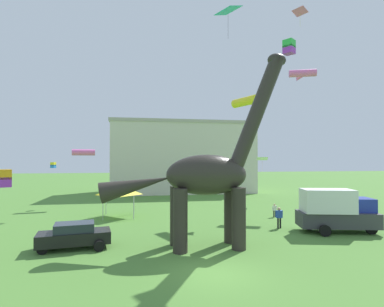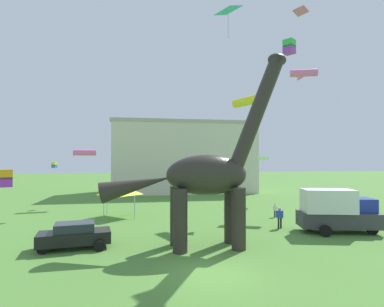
{
  "view_description": "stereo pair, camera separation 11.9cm",
  "coord_description": "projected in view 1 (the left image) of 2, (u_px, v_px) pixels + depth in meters",
  "views": [
    {
      "loc": [
        -3.64,
        -14.14,
        5.36
      ],
      "look_at": [
        -0.31,
        4.63,
        5.78
      ],
      "focal_mm": 28.64,
      "sensor_mm": 36.0,
      "label": 1
    },
    {
      "loc": [
        -3.53,
        -14.16,
        5.36
      ],
      "look_at": [
        -0.31,
        4.63,
        5.78
      ],
      "focal_mm": 28.64,
      "sensor_mm": 36.0,
      "label": 2
    }
  ],
  "objects": [
    {
      "name": "person_far_spectator",
      "position": [
        275.0,
        209.0,
        28.87
      ],
      "size": [
        0.47,
        0.21,
        1.24
      ],
      "rotation": [
        0.0,
        0.0,
        0.89
      ],
      "color": "black",
      "rests_on": "ground_plane"
    },
    {
      "name": "kite_trailing",
      "position": [
        84.0,
        152.0,
        35.95
      ],
      "size": [
        2.62,
        2.34,
        0.75
      ],
      "color": "pink"
    },
    {
      "name": "parked_sedan_left",
      "position": [
        74.0,
        235.0,
        18.56
      ],
      "size": [
        4.42,
        2.39,
        1.55
      ],
      "rotation": [
        0.0,
        0.0,
        0.15
      ],
      "color": "black",
      "rests_on": "ground_plane"
    },
    {
      "name": "kite_mid_right",
      "position": [
        302.0,
        74.0,
        36.65
      ],
      "size": [
        3.19,
        3.08,
        0.91
      ],
      "color": "pink"
    },
    {
      "name": "dinosaur_sculpture",
      "position": [
        206.0,
        175.0,
        18.93
      ],
      "size": [
        11.78,
        2.5,
        12.31
      ],
      "rotation": [
        0.0,
        0.0,
        -0.5
      ],
      "color": "#2D2823",
      "rests_on": "ground_plane"
    },
    {
      "name": "ground_plane",
      "position": [
        216.0,
        274.0,
        14.44
      ],
      "size": [
        240.0,
        240.0,
        0.0
      ],
      "primitive_type": "plane",
      "color": "#4C7F33"
    },
    {
      "name": "kite_far_right",
      "position": [
        289.0,
        47.0,
        18.88
      ],
      "size": [
        0.83,
        0.83,
        0.85
      ],
      "color": "green"
    },
    {
      "name": "kite_near_high",
      "position": [
        300.0,
        12.0,
        25.17
      ],
      "size": [
        1.18,
        1.34,
        1.45
      ],
      "color": "pink"
    },
    {
      "name": "person_watching_child",
      "position": [
        238.0,
        212.0,
        25.91
      ],
      "size": [
        0.58,
        0.26,
        1.56
      ],
      "rotation": [
        0.0,
        0.0,
        4.99
      ],
      "color": "black",
      "rests_on": "ground_plane"
    },
    {
      "name": "parked_box_truck",
      "position": [
        336.0,
        210.0,
        22.8
      ],
      "size": [
        5.94,
        3.36,
        3.2
      ],
      "rotation": [
        0.0,
        0.0,
        -0.24
      ],
      "color": "#38383D",
      "rests_on": "ground_plane"
    },
    {
      "name": "kite_mid_left",
      "position": [
        228.0,
        11.0,
        19.95
      ],
      "size": [
        1.76,
        1.96,
        2.03
      ],
      "color": "#19B2B7"
    },
    {
      "name": "person_near_flyer",
      "position": [
        279.0,
        216.0,
        24.13
      ],
      "size": [
        0.61,
        0.27,
        1.63
      ],
      "rotation": [
        0.0,
        0.0,
        2.85
      ],
      "color": "black",
      "rests_on": "ground_plane"
    },
    {
      "name": "kite_high_right",
      "position": [
        262.0,
        159.0,
        37.82
      ],
      "size": [
        1.56,
        1.31,
        1.73
      ],
      "color": "white"
    },
    {
      "name": "background_building_block",
      "position": [
        182.0,
        157.0,
        52.06
      ],
      "size": [
        23.55,
        10.15,
        11.73
      ],
      "color": "beige",
      "rests_on": "ground_plane"
    },
    {
      "name": "festival_canopy_tent",
      "position": [
        119.0,
        190.0,
        28.92
      ],
      "size": [
        3.15,
        3.15,
        3.0
      ],
      "color": "#B2B2B7",
      "rests_on": "ground_plane"
    },
    {
      "name": "kite_drifting",
      "position": [
        247.0,
        102.0,
        29.67
      ],
      "size": [
        3.04,
        3.1,
        0.88
      ],
      "color": "yellow"
    },
    {
      "name": "kite_mid_center",
      "position": [
        4.0,
        178.0,
        20.93
      ],
      "size": [
        1.13,
        1.13,
        1.21
      ],
      "color": "orange"
    },
    {
      "name": "kite_near_low",
      "position": [
        53.0,
        165.0,
        29.22
      ],
      "size": [
        0.5,
        0.5,
        0.55
      ],
      "color": "yellow"
    }
  ]
}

